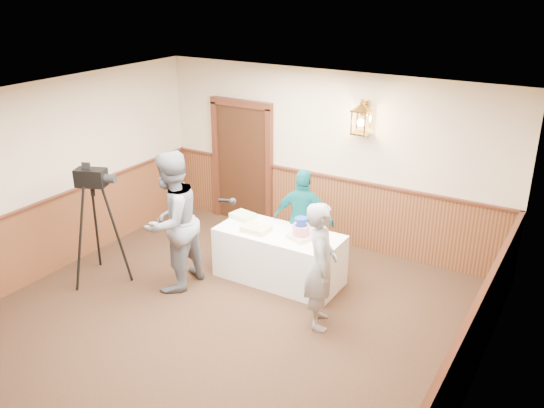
# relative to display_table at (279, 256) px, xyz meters

# --- Properties ---
(ground) EXTENTS (7.00, 7.00, 0.00)m
(ground) POSITION_rel_display_table_xyz_m (-0.04, -1.90, -0.38)
(ground) COLOR black
(ground) RESTS_ON ground
(room_shell) EXTENTS (6.02, 7.02, 2.81)m
(room_shell) POSITION_rel_display_table_xyz_m (-0.09, -1.45, 1.15)
(room_shell) COLOR beige
(room_shell) RESTS_ON ground
(display_table) EXTENTS (1.80, 0.80, 0.75)m
(display_table) POSITION_rel_display_table_xyz_m (0.00, 0.00, 0.00)
(display_table) COLOR white
(display_table) RESTS_ON ground
(tiered_cake) EXTENTS (0.39, 0.39, 0.31)m
(tiered_cake) POSITION_rel_display_table_xyz_m (0.36, -0.03, 0.50)
(tiered_cake) COLOR beige
(tiered_cake) RESTS_ON display_table
(sheet_cake_yellow) EXTENTS (0.38, 0.29, 0.08)m
(sheet_cake_yellow) POSITION_rel_display_table_xyz_m (-0.30, -0.14, 0.41)
(sheet_cake_yellow) COLOR #DABC82
(sheet_cake_yellow) RESTS_ON display_table
(sheet_cake_green) EXTENTS (0.38, 0.32, 0.08)m
(sheet_cake_green) POSITION_rel_display_table_xyz_m (-0.72, 0.16, 0.41)
(sheet_cake_green) COLOR #C2EBA5
(sheet_cake_green) RESTS_ON display_table
(interviewer) EXTENTS (1.55, 0.97, 1.98)m
(interviewer) POSITION_rel_display_table_xyz_m (-1.17, -0.91, 0.62)
(interviewer) COLOR slate
(interviewer) RESTS_ON ground
(baker) EXTENTS (0.63, 0.72, 1.65)m
(baker) POSITION_rel_display_table_xyz_m (1.01, -0.72, 0.45)
(baker) COLOR gray
(baker) RESTS_ON ground
(assistant_p) EXTENTS (0.97, 0.55, 1.55)m
(assistant_p) POSITION_rel_display_table_xyz_m (0.13, 0.49, 0.40)
(assistant_p) COLOR #0C5D62
(assistant_p) RESTS_ON ground
(tv_camera_rig) EXTENTS (0.65, 0.61, 1.68)m
(tv_camera_rig) POSITION_rel_display_table_xyz_m (-2.22, -1.29, 0.38)
(tv_camera_rig) COLOR black
(tv_camera_rig) RESTS_ON ground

